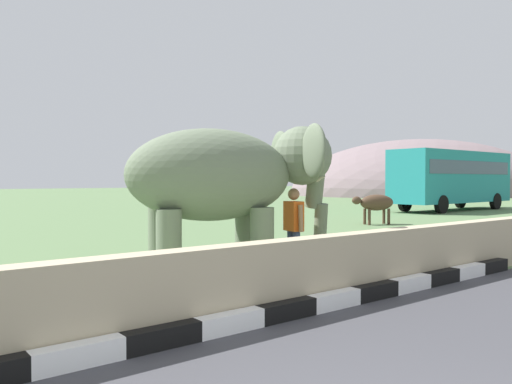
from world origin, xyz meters
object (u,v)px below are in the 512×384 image
Objects in this scene: elephant at (229,177)px; person_handler at (294,225)px; cow_near at (376,203)px; bus_teal at (452,176)px.

elephant is 2.46× the size of person_handler.
cow_near is (9.87, 5.79, -0.06)m from person_handler.
elephant is 0.42× the size of bus_teal.
person_handler is at bearing -156.83° from bus_teal.
bus_teal reaches higher than elephant.
person_handler is at bearing -149.62° from cow_near.
elephant is at bearing -154.15° from cow_near.
elephant is 24.10m from bus_teal.
cow_near is (-11.33, -3.29, -1.21)m from bus_teal.
bus_teal is (22.47, 8.69, 0.21)m from elephant.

